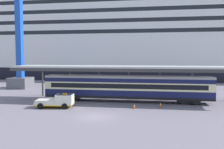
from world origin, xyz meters
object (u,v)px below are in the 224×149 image
object	(u,v)px
train_carriage	(127,87)
traffic_cone_mid	(134,106)
service_truck	(58,101)
traffic_cone_near	(161,105)
dockside_crane	(20,3)
cruise_ship	(86,43)

from	to	relation	value
train_carriage	traffic_cone_mid	bearing A→B (deg)	-72.89
service_truck	traffic_cone_mid	distance (m)	10.56
service_truck	traffic_cone_mid	size ratio (longest dim) A/B	7.18
service_truck	traffic_cone_near	bearing A→B (deg)	9.79
service_truck	dockside_crane	bearing A→B (deg)	130.42
traffic_cone_near	dockside_crane	size ratio (longest dim) A/B	0.01
traffic_cone_mid	traffic_cone_near	bearing A→B (deg)	21.61
traffic_cone_near	traffic_cone_mid	size ratio (longest dim) A/B	1.05
traffic_cone_mid	dockside_crane	distance (m)	37.00
traffic_cone_near	dockside_crane	world-z (taller)	dockside_crane
train_carriage	traffic_cone_near	distance (m)	6.50
dockside_crane	train_carriage	bearing A→B (deg)	-27.22
service_truck	traffic_cone_mid	bearing A→B (deg)	5.50
cruise_ship	service_truck	world-z (taller)	cruise_ship
train_carriage	traffic_cone_mid	distance (m)	5.53
cruise_ship	dockside_crane	bearing A→B (deg)	-103.75
traffic_cone_near	traffic_cone_mid	xyz separation A→B (m)	(-3.59, -1.42, -0.02)
traffic_cone_mid	dockside_crane	world-z (taller)	dockside_crane
cruise_ship	service_truck	bearing A→B (deg)	-79.52
service_truck	traffic_cone_near	size ratio (longest dim) A/B	6.82
train_carriage	dockside_crane	distance (m)	32.71
cruise_ship	traffic_cone_near	world-z (taller)	cruise_ship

